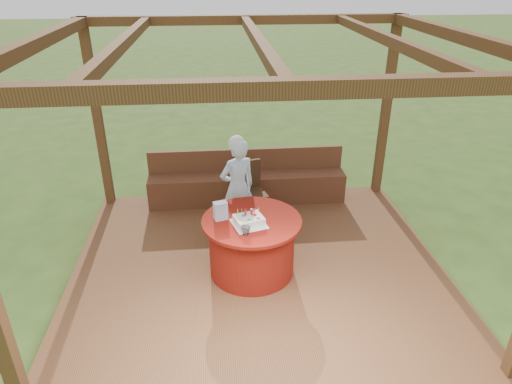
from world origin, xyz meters
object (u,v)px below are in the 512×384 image
(birthday_cake, at_px, (249,220))
(gift_bag, at_px, (221,211))
(table, at_px, (252,245))
(bench, at_px, (247,185))
(drinking_glass, at_px, (246,231))
(elderly_woman, at_px, (238,186))
(chair, at_px, (249,188))

(birthday_cake, xyz_separation_m, gift_bag, (-0.31, 0.14, 0.06))
(table, relative_size, gift_bag, 5.35)
(bench, bearing_deg, birthday_cake, -93.66)
(bench, distance_m, drinking_glass, 2.22)
(table, relative_size, birthday_cake, 2.63)
(elderly_woman, relative_size, birthday_cake, 3.22)
(bench, bearing_deg, table, -92.65)
(chair, xyz_separation_m, elderly_woman, (-0.19, -0.43, 0.25))
(table, height_order, gift_bag, gift_bag)
(bench, relative_size, chair, 3.54)
(elderly_woman, bearing_deg, gift_bag, -105.92)
(chair, height_order, elderly_woman, elderly_woman)
(elderly_woman, bearing_deg, birthday_cake, -85.94)
(bench, relative_size, gift_bag, 13.94)
(elderly_woman, bearing_deg, table, -83.03)
(drinking_glass, bearing_deg, table, 73.99)
(elderly_woman, relative_size, gift_bag, 6.58)
(drinking_glass, bearing_deg, birthday_cake, 76.69)
(birthday_cake, bearing_deg, gift_bag, 155.25)
(birthday_cake, bearing_deg, chair, 85.18)
(chair, bearing_deg, table, -93.50)
(table, relative_size, chair, 1.36)
(gift_bag, xyz_separation_m, drinking_glass, (0.26, -0.36, -0.06))
(table, bearing_deg, elderly_woman, 96.97)
(birthday_cake, relative_size, drinking_glass, 4.40)
(gift_bag, bearing_deg, elderly_woman, 58.26)
(bench, xyz_separation_m, gift_bag, (-0.44, -1.79, 0.56))
(bench, relative_size, drinking_glass, 30.05)
(gift_bag, height_order, drinking_glass, gift_bag)
(table, bearing_deg, drinking_glass, -106.01)
(elderly_woman, xyz_separation_m, gift_bag, (-0.24, -0.85, 0.11))
(bench, distance_m, chair, 0.54)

